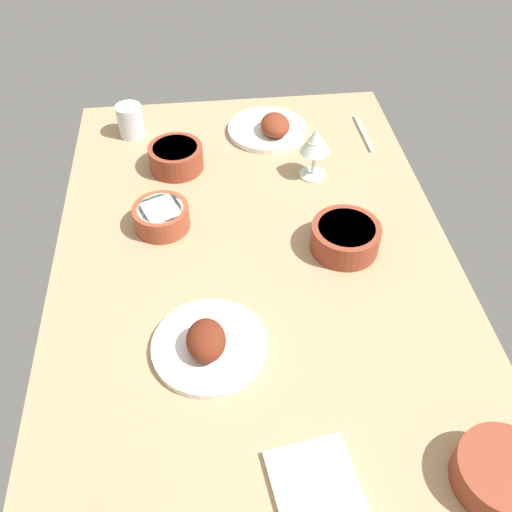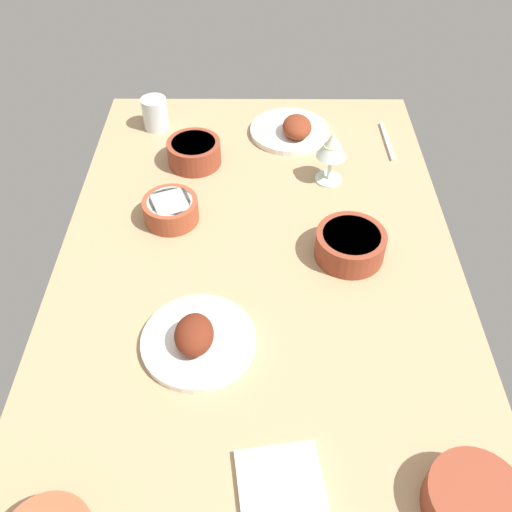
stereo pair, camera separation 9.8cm
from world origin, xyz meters
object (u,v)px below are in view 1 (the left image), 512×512
Objects in this scene: plate_near_viewer at (270,128)px; bowl_potatoes at (501,473)px; wine_glass at (315,143)px; plate_center_main at (208,344)px; water_tumbler at (130,121)px; bowl_cream at (161,216)px; bowl_soup at (345,237)px; folded_napkin at (319,497)px; bowl_sauce at (176,157)px; fork_loose at (363,133)px.

plate_near_viewer reaches higher than bowl_potatoes.
plate_near_viewer is 23.51cm from wine_glass.
water_tumbler is (-76.38, -17.87, 2.48)cm from plate_center_main.
bowl_potatoes is at bearing 38.66° from bowl_cream.
wine_glass reaches higher than bowl_soup.
bowl_sauce is at bearing -166.66° from folded_napkin.
fork_loose is (-98.94, 31.95, -0.20)cm from folded_napkin.
water_tumbler reaches higher than plate_center_main.
water_tumbler is 111.57cm from folded_napkin.
bowl_sauce is 36.55cm from wine_glass.
bowl_potatoes is at bearing 12.80° from plate_near_viewer.
bowl_sauce is at bearing -174.82° from plate_center_main.
bowl_potatoes is (30.41, 44.52, 1.13)cm from plate_center_main.
wine_glass is 53.88cm from water_tumbler.
bowl_cream is at bearing -9.21° from bowl_sauce.
folded_napkin is 103.97cm from fork_loose.
bowl_sauce reaches higher than folded_napkin.
bowl_cream is 0.72× the size of fork_loose.
bowl_soup is at bearing 73.82° from bowl_cream.
plate_center_main is at bearing -52.44° from bowl_soup.
wine_glass is (-15.44, 38.93, 6.83)cm from bowl_cream.
plate_center_main is at bearing 5.18° from bowl_sauce.
plate_near_viewer is 1.23× the size of folded_napkin.
wine_glass is 0.77× the size of fork_loose.
plate_near_viewer reaches higher than folded_napkin.
plate_center_main is at bearing -16.32° from plate_near_viewer.
water_tumbler is (-4.05, -39.05, 2.59)cm from plate_near_viewer.
folded_napkin is (102.25, -5.40, -1.34)cm from plate_near_viewer.
bowl_soup is at bearing 47.21° from bowl_sauce.
plate_center_main is 2.46× the size of water_tumbler.
plate_center_main reaches higher than bowl_soup.
plate_center_main is at bearing 13.17° from water_tumbler.
plate_near_viewer is at bearing 116.21° from bowl_sauce.
plate_center_main reaches higher than bowl_potatoes.
wine_glass reaches higher than bowl_potatoes.
wine_glass is (7.26, 35.24, 6.42)cm from bowl_sauce.
bowl_potatoes is 123.69cm from water_tumbler.
wine_glass is at bearing -47.92° from fork_loose.
plate_near_viewer is at bearing 84.08° from water_tumbler.
water_tumbler reaches higher than bowl_cream.
plate_near_viewer reaches higher than bowl_soup.
wine_glass reaches higher than bowl_cream.
bowl_sauce is 0.77× the size of folded_napkin.
plate_near_viewer is at bearing 139.80° from bowl_cream.
plate_center_main is at bearing -124.33° from bowl_potatoes.
plate_center_main is 1.23× the size of fork_loose.
water_tumbler is at bearing -117.06° from wine_glass.
plate_center_main is 40.43cm from bowl_soup.
bowl_soup is (-24.63, 32.03, 1.41)cm from plate_center_main.
bowl_soup reaches higher than bowl_cream.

